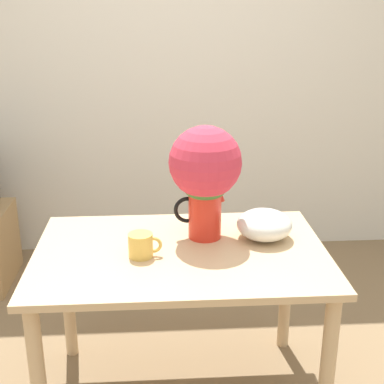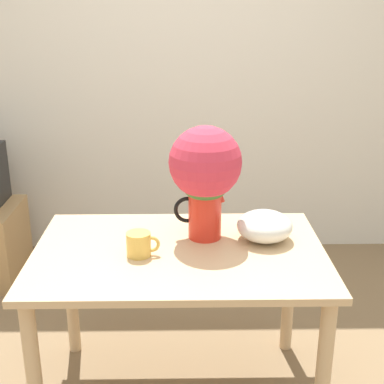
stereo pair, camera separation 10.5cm
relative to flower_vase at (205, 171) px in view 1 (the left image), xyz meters
The scene contains 5 objects.
wall_back 1.54m from the flower_vase, 93.75° to the left, with size 8.00×0.05×2.60m.
table 0.45m from the flower_vase, 130.70° to the right, with size 1.23×0.81×0.74m.
flower_vase is the anchor object (origin of this frame).
coffee_mug 0.42m from the flower_vase, 146.79° to the right, with size 0.14×0.10×0.10m.
white_bowl 0.36m from the flower_vase, ahead, with size 0.24×0.24×0.13m.
Camera 1 is at (-0.10, -1.88, 1.72)m, focal length 50.00 mm.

